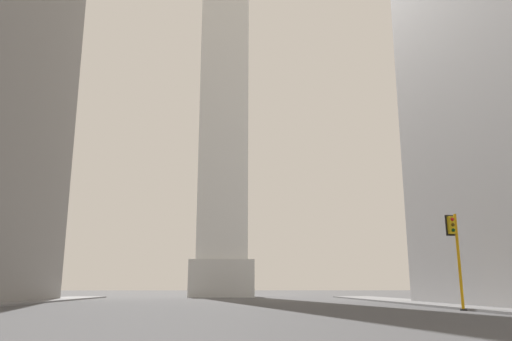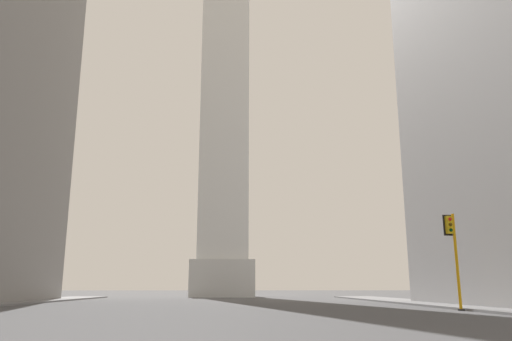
# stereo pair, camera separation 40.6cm
# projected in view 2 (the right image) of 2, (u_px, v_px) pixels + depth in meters

# --- Properties ---
(obelisk) EXTENTS (8.92, 8.92, 63.10)m
(obelisk) POSITION_uv_depth(u_px,v_px,m) (225.00, 96.00, 77.24)
(obelisk) COLOR silver
(obelisk) RESTS_ON ground_plane
(traffic_light_mid_right) EXTENTS (0.80, 0.52, 5.91)m
(traffic_light_mid_right) POSITION_uv_depth(u_px,v_px,m) (453.00, 246.00, 31.02)
(traffic_light_mid_right) COLOR orange
(traffic_light_mid_right) RESTS_ON ground_plane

